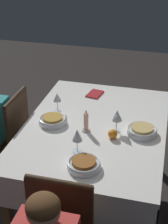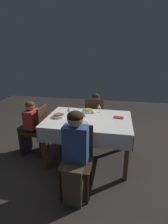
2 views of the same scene
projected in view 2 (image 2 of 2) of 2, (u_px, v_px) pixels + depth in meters
ground_plane at (88, 158)px, 3.16m from camera, size 8.00×8.00×0.00m
dining_table at (88, 123)px, 2.93m from camera, size 1.41×1.02×0.77m
chair_north at (78, 156)px, 2.30m from camera, size 0.40×0.40×0.93m
chair_east at (38, 128)px, 3.16m from camera, size 0.40×0.40×0.93m
chair_south at (95, 117)px, 3.67m from camera, size 0.40×0.40×0.93m
person_adult_denim at (75, 152)px, 2.11m from camera, size 0.30×0.34×1.18m
person_child_red at (29, 125)px, 3.18m from camera, size 0.33×0.30×1.01m
person_child_teal at (96, 113)px, 3.81m from camera, size 0.30×0.33×1.00m
bowl_north at (82, 125)px, 2.58m from camera, size 0.21×0.21×0.06m
wine_glass_north at (84, 115)px, 2.72m from camera, size 0.07×0.07×0.17m
bowl_east at (59, 116)px, 2.94m from camera, size 0.20×0.20×0.06m
wine_glass_east at (69, 110)px, 2.96m from camera, size 0.07×0.07×0.16m
bowl_south at (88, 111)px, 3.19m from camera, size 0.20×0.20×0.06m
wine_glass_south at (99, 106)px, 3.15m from camera, size 0.06×0.06×0.15m
candle_centerpiece at (84, 113)px, 2.94m from camera, size 0.06×0.06×0.17m
orange_fruit at (78, 119)px, 2.77m from camera, size 0.06×0.06×0.06m
napkin_red_folded at (119, 117)px, 2.92m from camera, size 0.18×0.14×0.01m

